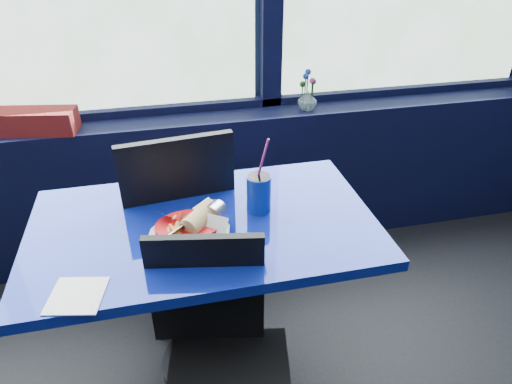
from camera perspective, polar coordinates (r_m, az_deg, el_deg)
name	(u,v)px	position (r m, az deg, el deg)	size (l,w,h in m)	color
window_sill	(132,191)	(2.53, -15.29, 0.08)	(5.00, 0.26, 0.80)	black
near_table	(207,262)	(1.72, -6.20, -8.75)	(1.20, 0.70, 0.75)	black
chair_near_front	(220,347)	(1.54, -4.52, -18.77)	(0.45, 0.45, 0.86)	black
chair_near_back	(185,217)	(1.97, -8.91, -3.08)	(0.50, 0.50, 0.99)	black
planter_box	(16,122)	(2.40, -27.77, 7.80)	(0.54, 0.14, 0.11)	maroon
flower_vase	(308,98)	(2.41, 6.46, 11.61)	(0.11, 0.12, 0.21)	silver
food_basket	(191,226)	(1.54, -8.15, -4.23)	(0.30, 0.30, 0.09)	#B00B0E
ketchup_bottle	(169,170)	(1.76, -10.86, 2.68)	(0.06, 0.06, 0.21)	#B00B0E
soda_cup	(259,192)	(1.63, 0.36, -0.04)	(0.09, 0.09, 0.30)	#0D2E98
napkin	(77,296)	(1.41, -21.49, -11.95)	(0.15, 0.15, 0.00)	white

